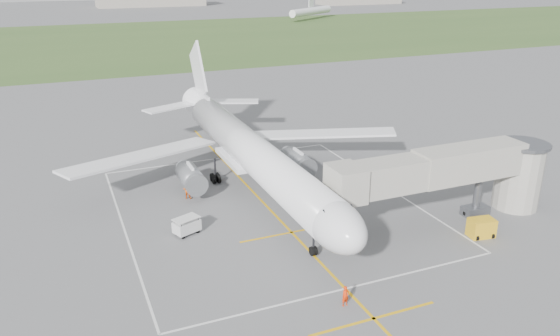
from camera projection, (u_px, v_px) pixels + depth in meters
name	position (u px, v px, depth m)	size (l,w,h in m)	color
ground	(254.00, 193.00, 58.36)	(700.00, 700.00, 0.00)	#535356
grass_strip	(110.00, 42.00, 170.58)	(700.00, 120.00, 0.02)	#385525
apron_markings	(274.00, 214.00, 53.33)	(28.20, 60.00, 0.01)	#DB9F0C
airliner	(251.00, 152.00, 57.46)	(38.93, 46.75, 13.52)	white
jet_bridge	(461.00, 173.00, 50.74)	(23.40, 5.00, 7.20)	#9B988C
gpu_unit	(481.00, 228.00, 48.73)	(2.43, 1.87, 1.68)	gold
baggage_cart	(187.00, 226.00, 49.16)	(2.65, 2.14, 1.60)	silver
ramp_worker_nose	(345.00, 296.00, 38.82)	(0.57, 0.37, 1.56)	red
ramp_worker_wing	(187.00, 190.00, 56.66)	(0.93, 0.72, 1.91)	#E65007
distant_hangars	(46.00, 1.00, 279.62)	(345.00, 49.00, 12.00)	gray
distant_aircraft	(112.00, 18.00, 207.41)	(194.51, 25.88, 8.85)	white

